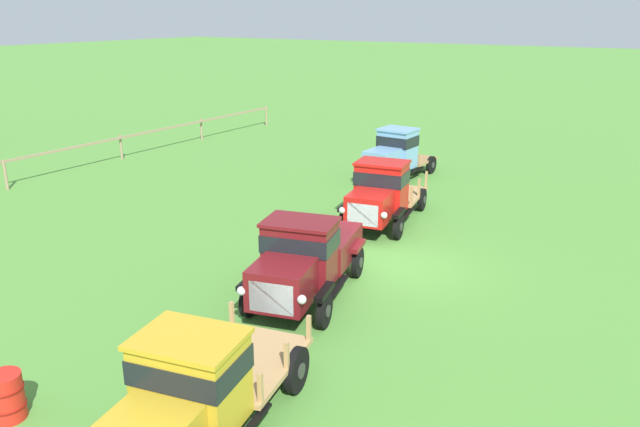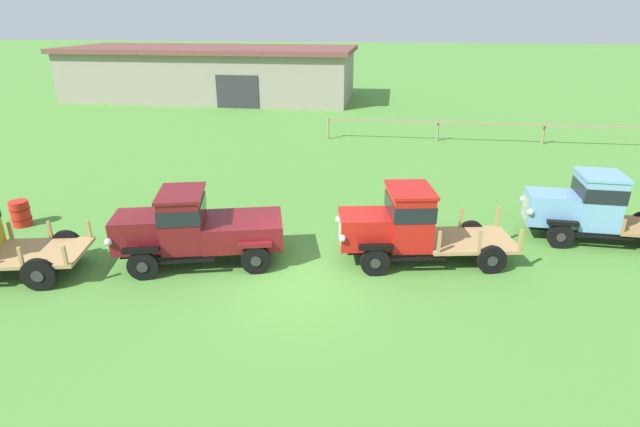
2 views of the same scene
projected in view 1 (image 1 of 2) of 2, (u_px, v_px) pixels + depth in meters
The scene contains 7 objects.
ground_plane at pixel (392, 264), 17.47m from camera, with size 240.00×240.00×0.00m, color #518E38.
paddock_fence at pixel (163, 132), 31.53m from camera, with size 17.43×0.53×1.20m.
vintage_truck_foreground_near at pixel (189, 395), 9.64m from camera, with size 5.20×2.75×2.07m.
vintage_truck_second_in_line at pixel (305, 257), 15.13m from camera, with size 4.91×2.95×2.11m.
vintage_truck_midrow_center at pixel (380, 194), 20.19m from camera, with size 5.20×2.64×2.17m.
vintage_truck_far_side at pixel (394, 154), 25.78m from camera, with size 4.53×1.88×2.16m.
oil_drum_beside_row at pixel (6, 397), 10.73m from camera, with size 0.63×0.63×0.86m.
Camera 1 is at (-14.73, -6.99, 6.75)m, focal length 35.00 mm.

